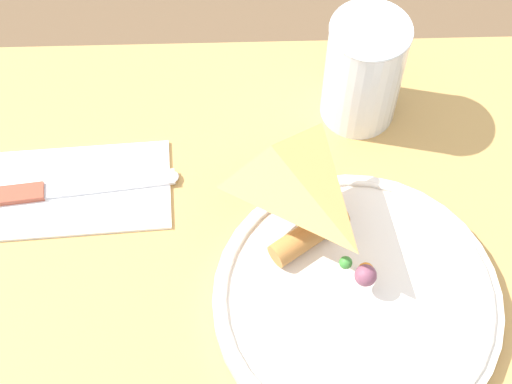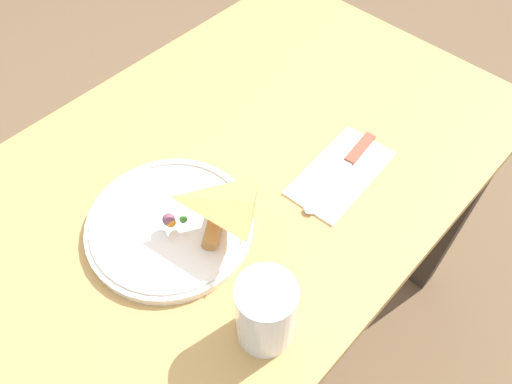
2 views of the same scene
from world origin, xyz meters
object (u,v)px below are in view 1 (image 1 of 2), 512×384
object	(u,v)px
plate_pizza	(355,296)
napkin_folded	(71,191)
milk_glass	(363,74)
dining_table	(212,369)
butter_knife	(58,190)

from	to	relation	value
plate_pizza	napkin_folded	bearing A→B (deg)	155.11
milk_glass	dining_table	bearing A→B (deg)	-123.42
dining_table	butter_knife	distance (m)	0.25
dining_table	napkin_folded	bearing A→B (deg)	132.17
butter_knife	dining_table	bearing A→B (deg)	-51.69
plate_pizza	napkin_folded	world-z (taller)	plate_pizza
plate_pizza	butter_knife	world-z (taller)	plate_pizza
dining_table	butter_knife	xyz separation A→B (m)	(-0.15, 0.15, 0.12)
plate_pizza	napkin_folded	distance (m)	0.31
napkin_folded	milk_glass	bearing A→B (deg)	17.63
milk_glass	butter_knife	world-z (taller)	milk_glass
dining_table	plate_pizza	size ratio (longest dim) A/B	4.20
milk_glass	butter_knife	size ratio (longest dim) A/B	0.59
dining_table	milk_glass	xyz separation A→B (m)	(0.16, 0.25, 0.18)
napkin_folded	dining_table	bearing A→B (deg)	-47.83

